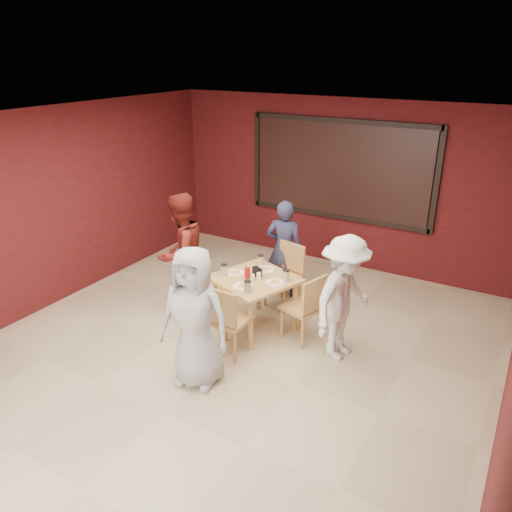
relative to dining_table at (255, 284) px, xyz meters
The scene contains 11 objects.
floor 1.06m from the dining_table, 85.35° to the right, with size 7.00×7.00×0.00m, color tan.
window_blinds 2.81m from the dining_table, 88.54° to the left, with size 3.00×0.02×1.50m, color black.
dining_table is the anchor object (origin of this frame).
chair_front 0.75m from the dining_table, 87.30° to the right, with size 0.46×0.46×0.94m.
chair_back 0.86m from the dining_table, 87.24° to the left, with size 0.53×0.53×0.92m.
chair_left 0.80m from the dining_table, behind, with size 0.42×0.42×0.77m.
chair_right 0.75m from the dining_table, ahead, with size 0.55×0.55×0.92m.
diner_front 1.34m from the dining_table, 88.71° to the right, with size 0.80×0.52×1.63m, color #A8A8A8.
diner_back 1.10m from the dining_table, 96.82° to the left, with size 0.55×0.36×1.49m, color #2A2C4B.
diner_left 1.19m from the dining_table, behind, with size 0.83×0.65×1.71m, color maroon.
diner_right 1.24m from the dining_table, ahead, with size 1.01×0.58×1.56m, color white.
Camera 1 is at (2.91, -4.23, 3.51)m, focal length 35.00 mm.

